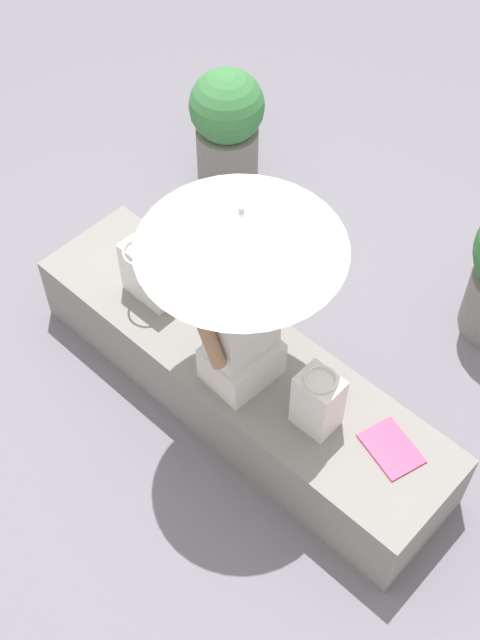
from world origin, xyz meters
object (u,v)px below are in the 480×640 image
Objects in this scene: person_seated at (242,326)px; magazine at (391,448)px; handbag_black at (146,274)px; tote_bag_canvas at (318,401)px; planter_far at (227,126)px; parasol at (241,230)px.

magazine is at bearing -168.18° from person_seated.
magazine is (-1.50, -0.13, -0.17)m from handbag_black.
planter_far reaches higher than tote_bag_canvas.
planter_far is (0.66, -1.29, -0.15)m from handbag_black.
tote_bag_canvas reaches higher than magazine.
magazine is at bearing 151.86° from planter_far.
handbag_black reaches higher than magazine.
magazine is (-0.80, -0.17, -0.38)m from person_seated.
person_seated is 1.94m from planter_far.
parasol reaches higher than magazine.
person_seated is 0.74m from handbag_black.
person_seated reaches higher than magazine.
planter_far is at bearing -62.92° from handbag_black.
person_seated is at bearing 5.12° from tote_bag_canvas.
planter_far is (1.34, -1.30, -0.96)m from parasol.
planter_far is (1.81, -1.29, -0.16)m from tote_bag_canvas.
tote_bag_canvas is at bearing -177.87° from parasol.
handbag_black is at bearing 117.08° from planter_far.
magazine is 2.46m from planter_far.
parasol is 0.93m from tote_bag_canvas.
person_seated is 0.59m from parasol.
handbag_black is (0.68, -0.01, -0.80)m from parasol.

